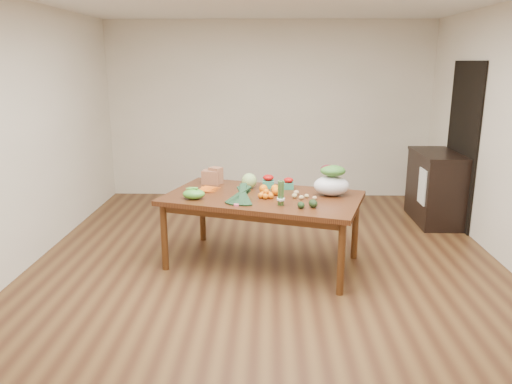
{
  "coord_description": "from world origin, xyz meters",
  "views": [
    {
      "loc": [
        0.02,
        -4.8,
        2.09
      ],
      "look_at": [
        -0.11,
        0.0,
        0.83
      ],
      "focal_mm": 35.0,
      "sensor_mm": 36.0,
      "label": 1
    }
  ],
  "objects_px": {
    "asparagus_bundle": "(281,193)",
    "mandarin_cluster": "(266,193)",
    "paper_bag": "(212,176)",
    "cabinet": "(435,187)",
    "kale_bunch": "(240,195)",
    "dining_table": "(262,230)",
    "cabbage": "(249,181)",
    "salad_bag": "(332,182)"
  },
  "relations": [
    {
      "from": "cabinet",
      "to": "paper_bag",
      "type": "height_order",
      "value": "cabinet"
    },
    {
      "from": "asparagus_bundle",
      "to": "salad_bag",
      "type": "xyz_separation_m",
      "value": [
        0.53,
        0.39,
        0.02
      ]
    },
    {
      "from": "cabbage",
      "to": "salad_bag",
      "type": "distance_m",
      "value": 0.9
    },
    {
      "from": "asparagus_bundle",
      "to": "dining_table",
      "type": "bearing_deg",
      "value": 133.78
    },
    {
      "from": "kale_bunch",
      "to": "salad_bag",
      "type": "relative_size",
      "value": 1.09
    },
    {
      "from": "kale_bunch",
      "to": "asparagus_bundle",
      "type": "bearing_deg",
      "value": 7.17
    },
    {
      "from": "dining_table",
      "to": "paper_bag",
      "type": "distance_m",
      "value": 0.9
    },
    {
      "from": "cabbage",
      "to": "kale_bunch",
      "type": "height_order",
      "value": "cabbage"
    },
    {
      "from": "paper_bag",
      "to": "kale_bunch",
      "type": "xyz_separation_m",
      "value": [
        0.37,
        -0.79,
        -0.01
      ]
    },
    {
      "from": "mandarin_cluster",
      "to": "asparagus_bundle",
      "type": "bearing_deg",
      "value": -63.68
    },
    {
      "from": "salad_bag",
      "to": "cabinet",
      "type": "bearing_deg",
      "value": 43.65
    },
    {
      "from": "paper_bag",
      "to": "kale_bunch",
      "type": "distance_m",
      "value": 0.87
    },
    {
      "from": "dining_table",
      "to": "salad_bag",
      "type": "height_order",
      "value": "salad_bag"
    },
    {
      "from": "cabinet",
      "to": "cabbage",
      "type": "bearing_deg",
      "value": -153.28
    },
    {
      "from": "cabinet",
      "to": "cabbage",
      "type": "relative_size",
      "value": 6.14
    },
    {
      "from": "cabinet",
      "to": "salad_bag",
      "type": "distance_m",
      "value": 2.2
    },
    {
      "from": "kale_bunch",
      "to": "asparagus_bundle",
      "type": "distance_m",
      "value": 0.4
    },
    {
      "from": "cabinet",
      "to": "asparagus_bundle",
      "type": "bearing_deg",
      "value": -137.97
    },
    {
      "from": "dining_table",
      "to": "asparagus_bundle",
      "type": "height_order",
      "value": "asparagus_bundle"
    },
    {
      "from": "asparagus_bundle",
      "to": "paper_bag",
      "type": "bearing_deg",
      "value": 148.63
    },
    {
      "from": "paper_bag",
      "to": "cabbage",
      "type": "relative_size",
      "value": 1.59
    },
    {
      "from": "cabinet",
      "to": "mandarin_cluster",
      "type": "xyz_separation_m",
      "value": [
        -2.23,
        -1.6,
        0.33
      ]
    },
    {
      "from": "cabbage",
      "to": "kale_bunch",
      "type": "distance_m",
      "value": 0.6
    },
    {
      "from": "paper_bag",
      "to": "cabinet",
      "type": "bearing_deg",
      "value": 19.74
    },
    {
      "from": "dining_table",
      "to": "cabbage",
      "type": "distance_m",
      "value": 0.57
    },
    {
      "from": "asparagus_bundle",
      "to": "mandarin_cluster",
      "type": "bearing_deg",
      "value": 133.33
    },
    {
      "from": "dining_table",
      "to": "salad_bag",
      "type": "bearing_deg",
      "value": 20.01
    },
    {
      "from": "asparagus_bundle",
      "to": "cabinet",
      "type": "bearing_deg",
      "value": 59.03
    },
    {
      "from": "asparagus_bundle",
      "to": "salad_bag",
      "type": "bearing_deg",
      "value": 53.71
    },
    {
      "from": "dining_table",
      "to": "cabinet",
      "type": "height_order",
      "value": "cabinet"
    },
    {
      "from": "cabbage",
      "to": "asparagus_bundle",
      "type": "distance_m",
      "value": 0.74
    },
    {
      "from": "paper_bag",
      "to": "salad_bag",
      "type": "bearing_deg",
      "value": -19.86
    },
    {
      "from": "kale_bunch",
      "to": "salad_bag",
      "type": "bearing_deg",
      "value": 36.36
    },
    {
      "from": "cabbage",
      "to": "mandarin_cluster",
      "type": "relative_size",
      "value": 0.92
    },
    {
      "from": "dining_table",
      "to": "cabbage",
      "type": "xyz_separation_m",
      "value": [
        -0.15,
        0.31,
        0.46
      ]
    },
    {
      "from": "mandarin_cluster",
      "to": "kale_bunch",
      "type": "distance_m",
      "value": 0.34
    },
    {
      "from": "cabbage",
      "to": "salad_bag",
      "type": "bearing_deg",
      "value": -17.55
    },
    {
      "from": "dining_table",
      "to": "paper_bag",
      "type": "height_order",
      "value": "paper_bag"
    },
    {
      "from": "cabinet",
      "to": "kale_bunch",
      "type": "distance_m",
      "value": 3.1
    },
    {
      "from": "dining_table",
      "to": "asparagus_bundle",
      "type": "distance_m",
      "value": 0.64
    },
    {
      "from": "cabinet",
      "to": "mandarin_cluster",
      "type": "height_order",
      "value": "cabinet"
    },
    {
      "from": "dining_table",
      "to": "cabinet",
      "type": "relative_size",
      "value": 1.93
    }
  ]
}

